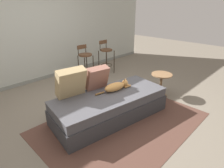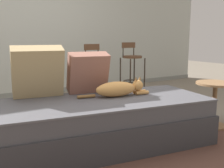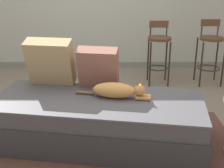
{
  "view_description": "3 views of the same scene",
  "coord_description": "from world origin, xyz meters",
  "px_view_note": "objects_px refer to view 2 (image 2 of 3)",
  "views": [
    {
      "loc": [
        -2.07,
        -2.46,
        1.92
      ],
      "look_at": [
        0.15,
        -0.3,
        0.57
      ],
      "focal_mm": 30.0,
      "sensor_mm": 36.0,
      "label": 1
    },
    {
      "loc": [
        -1.21,
        -2.51,
        1.04
      ],
      "look_at": [
        0.15,
        -0.3,
        0.57
      ],
      "focal_mm": 42.0,
      "sensor_mm": 36.0,
      "label": 2
    },
    {
      "loc": [
        0.14,
        -3.15,
        1.6
      ],
      "look_at": [
        0.15,
        -0.3,
        0.57
      ],
      "focal_mm": 50.0,
      "sensor_mm": 36.0,
      "label": 3
    }
  ],
  "objects_px": {
    "bar_stool_near_window": "(95,66)",
    "bar_stool_by_doorway": "(132,64)",
    "throw_pillow_middle": "(88,73)",
    "throw_pillow_corner": "(38,72)",
    "couch": "(104,122)",
    "side_table": "(215,98)",
    "cat": "(119,89)"
  },
  "relations": [
    {
      "from": "throw_pillow_corner",
      "to": "cat",
      "type": "xyz_separation_m",
      "value": [
        0.7,
        -0.37,
        -0.18
      ]
    },
    {
      "from": "bar_stool_by_doorway",
      "to": "side_table",
      "type": "distance_m",
      "value": 1.98
    },
    {
      "from": "bar_stool_near_window",
      "to": "side_table",
      "type": "height_order",
      "value": "bar_stool_near_window"
    },
    {
      "from": "throw_pillow_middle",
      "to": "throw_pillow_corner",
      "type": "bearing_deg",
      "value": 170.98
    },
    {
      "from": "throw_pillow_corner",
      "to": "bar_stool_near_window",
      "type": "relative_size",
      "value": 0.56
    },
    {
      "from": "cat",
      "to": "side_table",
      "type": "xyz_separation_m",
      "value": [
        1.16,
        -0.26,
        -0.19
      ]
    },
    {
      "from": "couch",
      "to": "side_table",
      "type": "relative_size",
      "value": 4.08
    },
    {
      "from": "throw_pillow_corner",
      "to": "bar_stool_by_doorway",
      "type": "xyz_separation_m",
      "value": [
        2.09,
        1.33,
        -0.16
      ]
    },
    {
      "from": "bar_stool_near_window",
      "to": "throw_pillow_middle",
      "type": "bearing_deg",
      "value": -120.57
    },
    {
      "from": "cat",
      "to": "bar_stool_by_doorway",
      "type": "relative_size",
      "value": 0.78
    },
    {
      "from": "throw_pillow_middle",
      "to": "side_table",
      "type": "xyz_separation_m",
      "value": [
        1.35,
        -0.55,
        -0.33
      ]
    },
    {
      "from": "throw_pillow_corner",
      "to": "throw_pillow_middle",
      "type": "relative_size",
      "value": 1.17
    },
    {
      "from": "couch",
      "to": "throw_pillow_middle",
      "type": "height_order",
      "value": "throw_pillow_middle"
    },
    {
      "from": "throw_pillow_corner",
      "to": "throw_pillow_middle",
      "type": "xyz_separation_m",
      "value": [
        0.51,
        -0.08,
        -0.04
      ]
    },
    {
      "from": "bar_stool_near_window",
      "to": "bar_stool_by_doorway",
      "type": "distance_m",
      "value": 0.76
    },
    {
      "from": "throw_pillow_middle",
      "to": "cat",
      "type": "bearing_deg",
      "value": -56.5
    },
    {
      "from": "cat",
      "to": "bar_stool_near_window",
      "type": "height_order",
      "value": "bar_stool_near_window"
    },
    {
      "from": "cat",
      "to": "side_table",
      "type": "distance_m",
      "value": 1.2
    },
    {
      "from": "throw_pillow_middle",
      "to": "bar_stool_near_window",
      "type": "height_order",
      "value": "bar_stool_near_window"
    },
    {
      "from": "throw_pillow_corner",
      "to": "bar_stool_by_doorway",
      "type": "bearing_deg",
      "value": 32.38
    },
    {
      "from": "bar_stool_by_doorway",
      "to": "throw_pillow_corner",
      "type": "bearing_deg",
      "value": -147.62
    },
    {
      "from": "throw_pillow_middle",
      "to": "cat",
      "type": "distance_m",
      "value": 0.38
    },
    {
      "from": "couch",
      "to": "bar_stool_by_doorway",
      "type": "xyz_separation_m",
      "value": [
        1.59,
        1.74,
        0.32
      ]
    },
    {
      "from": "throw_pillow_middle",
      "to": "side_table",
      "type": "distance_m",
      "value": 1.5
    },
    {
      "from": "cat",
      "to": "side_table",
      "type": "bearing_deg",
      "value": -12.52
    },
    {
      "from": "throw_pillow_middle",
      "to": "bar_stool_near_window",
      "type": "distance_m",
      "value": 1.64
    },
    {
      "from": "throw_pillow_middle",
      "to": "bar_stool_by_doorway",
      "type": "height_order",
      "value": "bar_stool_by_doorway"
    },
    {
      "from": "throw_pillow_corner",
      "to": "bar_stool_near_window",
      "type": "distance_m",
      "value": 1.89
    },
    {
      "from": "throw_pillow_corner",
      "to": "bar_stool_near_window",
      "type": "xyz_separation_m",
      "value": [
        1.34,
        1.33,
        -0.14
      ]
    },
    {
      "from": "throw_pillow_corner",
      "to": "bar_stool_by_doorway",
      "type": "distance_m",
      "value": 2.49
    },
    {
      "from": "throw_pillow_corner",
      "to": "cat",
      "type": "bearing_deg",
      "value": -28.09
    },
    {
      "from": "throw_pillow_corner",
      "to": "bar_stool_by_doorway",
      "type": "height_order",
      "value": "throw_pillow_corner"
    }
  ]
}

